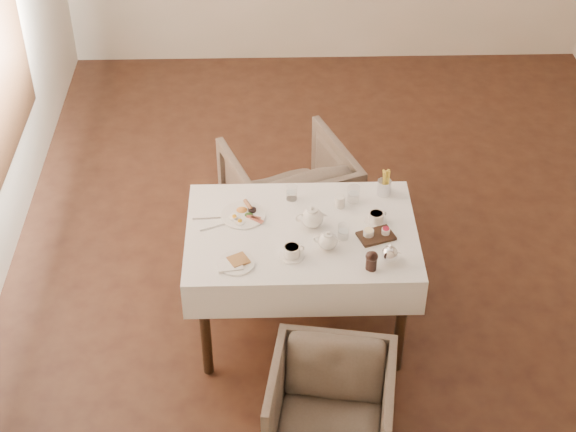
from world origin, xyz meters
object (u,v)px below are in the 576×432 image
(armchair_near, at_px, (331,410))
(breakfast_plate, at_px, (244,214))
(armchair_far, at_px, (289,195))
(teapot_centre, at_px, (312,216))
(table, at_px, (301,246))

(armchair_near, distance_m, breakfast_plate, 1.21)
(armchair_far, bearing_deg, armchair_near, 74.33)
(armchair_far, relative_size, teapot_centre, 4.45)
(table, bearing_deg, teapot_centre, 30.08)
(breakfast_plate, bearing_deg, armchair_far, 70.02)
(armchair_far, xyz_separation_m, breakfast_plate, (-0.28, -0.72, 0.42))
(armchair_near, bearing_deg, armchair_far, 104.98)
(table, height_order, armchair_near, table)
(armchair_far, xyz_separation_m, teapot_centre, (0.11, -0.83, 0.48))
(table, xyz_separation_m, breakfast_plate, (-0.32, 0.14, 0.13))
(breakfast_plate, distance_m, teapot_centre, 0.40)
(teapot_centre, bearing_deg, armchair_far, 91.91)
(table, height_order, armchair_far, table)
(table, bearing_deg, armchair_far, 93.03)
(armchair_far, distance_m, teapot_centre, 0.96)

